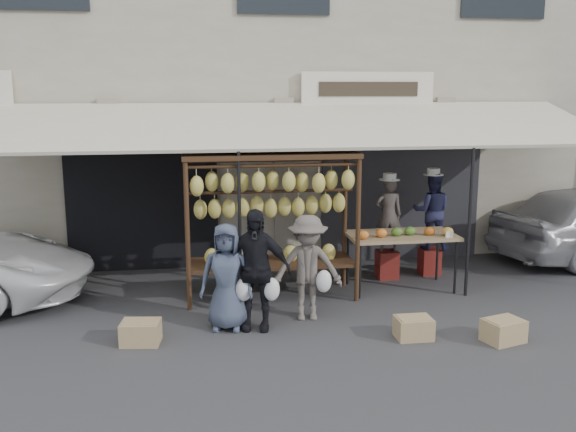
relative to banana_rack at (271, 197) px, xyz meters
name	(u,v)px	position (x,y,z in m)	size (l,w,h in m)	color
ground_plane	(324,332)	(0.49, -1.50, -1.57)	(90.00, 90.00, 0.00)	#2D2D30
shophouse	(263,66)	(0.49, 4.99, 2.07)	(24.00, 6.15, 7.30)	#B6AC98
awning	(296,126)	(0.50, 0.78, 1.00)	(10.00, 2.35, 2.92)	beige
banana_rack	(271,197)	(0.00, 0.00, 0.00)	(2.60, 0.90, 2.24)	#3A2714
produce_table	(402,236)	(2.10, 0.11, -0.70)	(1.70, 0.90, 1.04)	#9D7D5E
vendor_left	(388,215)	(2.07, 0.75, -0.48)	(0.45, 0.30, 1.24)	#473F3C
vendor_right	(432,211)	(2.87, 0.85, -0.46)	(0.64, 0.50, 1.32)	#212344
customer_left	(227,277)	(-0.75, -1.16, -0.85)	(0.70, 0.46, 1.44)	#3C455B
customer_mid	(255,269)	(-0.39, -1.21, -0.75)	(0.96, 0.40, 1.64)	black
customer_right	(308,268)	(0.37, -0.97, -0.83)	(0.95, 0.55, 1.48)	#5C554F
stool_left	(387,264)	(2.07, 0.75, -1.34)	(0.34, 0.34, 0.47)	maroon
stool_right	(429,261)	(2.87, 0.85, -1.35)	(0.32, 0.32, 0.45)	maroon
crate_near_a	(414,328)	(1.59, -1.88, -1.44)	(0.46, 0.35, 0.27)	tan
crate_near_b	(503,331)	(2.68, -2.16, -1.43)	(0.48, 0.37, 0.29)	tan
crate_far	(141,332)	(-1.87, -1.50, -1.43)	(0.48, 0.36, 0.29)	tan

